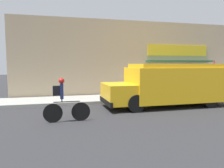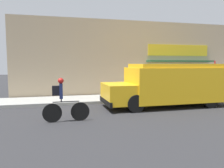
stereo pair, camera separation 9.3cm
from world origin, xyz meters
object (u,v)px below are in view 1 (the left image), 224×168
school_bus (170,84)px  cyclist (64,101)px  trash_bin (138,89)px  stop_sign_post (214,71)px

school_bus → cyclist: (-5.44, -1.81, -0.35)m
school_bus → trash_bin: 3.09m
school_bus → trash_bin: bearing=100.7°
cyclist → trash_bin: 6.82m
stop_sign_post → cyclist: bearing=-158.2°
school_bus → cyclist: bearing=-162.0°
school_bus → stop_sign_post: 4.83m
school_bus → trash_bin: size_ratio=8.13×
cyclist → trash_bin: cyclist is taller
trash_bin → school_bus: bearing=-78.9°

